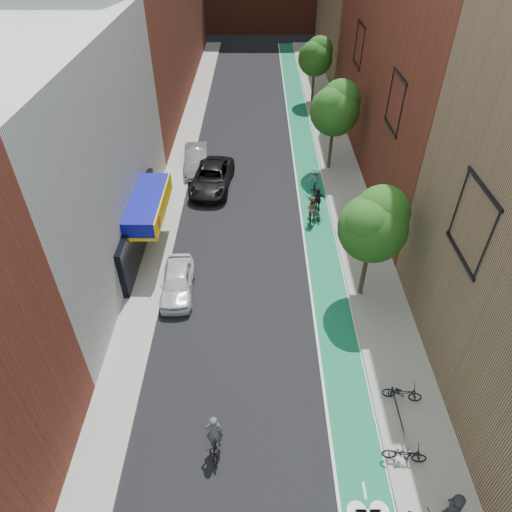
{
  "coord_description": "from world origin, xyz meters",
  "views": [
    {
      "loc": [
        0.05,
        -7.77,
        17.17
      ],
      "look_at": [
        0.01,
        11.41,
        1.5
      ],
      "focal_mm": 32.0,
      "sensor_mm": 36.0,
      "label": 1
    }
  ],
  "objects_px": {
    "parked_car_silver": "(196,160)",
    "cyclist_lead": "(215,440)",
    "cyclist_lane_mid": "(317,206)",
    "cyclist_lane_near": "(311,212)",
    "cyclist_lane_far": "(315,183)",
    "pedestrian": "(455,508)",
    "parked_car_black": "(212,177)",
    "parked_car_white": "(177,282)"
  },
  "relations": [
    {
      "from": "parked_car_silver",
      "to": "cyclist_lead",
      "type": "height_order",
      "value": "cyclist_lead"
    },
    {
      "from": "cyclist_lane_mid",
      "to": "cyclist_lane_near",
      "type": "bearing_deg",
      "value": 54.4
    },
    {
      "from": "cyclist_lane_far",
      "to": "pedestrian",
      "type": "distance_m",
      "value": 21.8
    },
    {
      "from": "parked_car_black",
      "to": "parked_car_silver",
      "type": "height_order",
      "value": "parked_car_black"
    },
    {
      "from": "parked_car_white",
      "to": "cyclist_lane_far",
      "type": "height_order",
      "value": "cyclist_lane_far"
    },
    {
      "from": "parked_car_silver",
      "to": "cyclist_lane_mid",
      "type": "relative_size",
      "value": 2.38
    },
    {
      "from": "parked_car_white",
      "to": "cyclist_lead",
      "type": "height_order",
      "value": "cyclist_lead"
    },
    {
      "from": "parked_car_white",
      "to": "parked_car_black",
      "type": "xyz_separation_m",
      "value": [
        1.0,
        11.01,
        0.1
      ]
    },
    {
      "from": "parked_car_silver",
      "to": "cyclist_lane_far",
      "type": "xyz_separation_m",
      "value": [
        8.72,
        -3.59,
        0.04
      ]
    },
    {
      "from": "parked_car_white",
      "to": "cyclist_lane_near",
      "type": "bearing_deg",
      "value": 37.06
    },
    {
      "from": "parked_car_white",
      "to": "cyclist_lane_far",
      "type": "distance_m",
      "value": 13.15
    },
    {
      "from": "parked_car_white",
      "to": "parked_car_black",
      "type": "height_order",
      "value": "parked_car_black"
    },
    {
      "from": "parked_car_white",
      "to": "cyclist_lane_near",
      "type": "distance_m",
      "value": 10.11
    },
    {
      "from": "parked_car_silver",
      "to": "cyclist_lane_near",
      "type": "height_order",
      "value": "cyclist_lane_near"
    },
    {
      "from": "parked_car_white",
      "to": "cyclist_lane_mid",
      "type": "bearing_deg",
      "value": 38.62
    },
    {
      "from": "parked_car_black",
      "to": "cyclist_lane_mid",
      "type": "distance_m",
      "value": 8.12
    },
    {
      "from": "cyclist_lead",
      "to": "cyclist_lane_mid",
      "type": "distance_m",
      "value": 17.21
    },
    {
      "from": "parked_car_black",
      "to": "cyclist_lane_mid",
      "type": "bearing_deg",
      "value": -21.74
    },
    {
      "from": "cyclist_lead",
      "to": "pedestrian",
      "type": "xyz_separation_m",
      "value": [
        8.26,
        -2.51,
        0.17
      ]
    },
    {
      "from": "parked_car_white",
      "to": "parked_car_black",
      "type": "distance_m",
      "value": 11.05
    },
    {
      "from": "pedestrian",
      "to": "cyclist_lane_near",
      "type": "bearing_deg",
      "value": -156.02
    },
    {
      "from": "parked_car_white",
      "to": "parked_car_black",
      "type": "relative_size",
      "value": 0.72
    },
    {
      "from": "parked_car_white",
      "to": "cyclist_lead",
      "type": "bearing_deg",
      "value": -76.5
    },
    {
      "from": "parked_car_white",
      "to": "parked_car_silver",
      "type": "relative_size",
      "value": 0.85
    },
    {
      "from": "parked_car_black",
      "to": "pedestrian",
      "type": "height_order",
      "value": "pedestrian"
    },
    {
      "from": "parked_car_black",
      "to": "cyclist_lane_near",
      "type": "distance_m",
      "value": 8.1
    },
    {
      "from": "cyclist_lane_near",
      "to": "cyclist_lane_mid",
      "type": "height_order",
      "value": "cyclist_lane_mid"
    },
    {
      "from": "parked_car_black",
      "to": "cyclist_lead",
      "type": "bearing_deg",
      "value": -80.02
    },
    {
      "from": "parked_car_white",
      "to": "parked_car_black",
      "type": "bearing_deg",
      "value": 81.78
    },
    {
      "from": "cyclist_lane_mid",
      "to": "parked_car_silver",
      "type": "bearing_deg",
      "value": -40.73
    },
    {
      "from": "cyclist_lead",
      "to": "cyclist_lane_near",
      "type": "xyz_separation_m",
      "value": [
        5.08,
        15.47,
        0.07
      ]
    },
    {
      "from": "parked_car_silver",
      "to": "pedestrian",
      "type": "xyz_separation_m",
      "value": [
        11.32,
        -25.23,
        0.12
      ]
    },
    {
      "from": "parked_car_black",
      "to": "cyclist_lane_far",
      "type": "height_order",
      "value": "cyclist_lane_far"
    },
    {
      "from": "cyclist_lead",
      "to": "cyclist_lane_far",
      "type": "relative_size",
      "value": 1.11
    },
    {
      "from": "parked_car_silver",
      "to": "cyclist_lane_near",
      "type": "bearing_deg",
      "value": -47.01
    },
    {
      "from": "cyclist_lead",
      "to": "cyclist_lane_far",
      "type": "height_order",
      "value": "cyclist_lead"
    },
    {
      "from": "cyclist_lead",
      "to": "cyclist_lane_far",
      "type": "bearing_deg",
      "value": -111.77
    },
    {
      "from": "cyclist_lane_far",
      "to": "pedestrian",
      "type": "relative_size",
      "value": 1.26
    },
    {
      "from": "cyclist_lead",
      "to": "cyclist_lane_mid",
      "type": "bearing_deg",
      "value": -114.18
    },
    {
      "from": "parked_car_silver",
      "to": "cyclist_lead",
      "type": "bearing_deg",
      "value": -87.59
    },
    {
      "from": "cyclist_lead",
      "to": "cyclist_lane_near",
      "type": "distance_m",
      "value": 16.28
    },
    {
      "from": "parked_car_black",
      "to": "pedestrian",
      "type": "relative_size",
      "value": 3.75
    }
  ]
}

